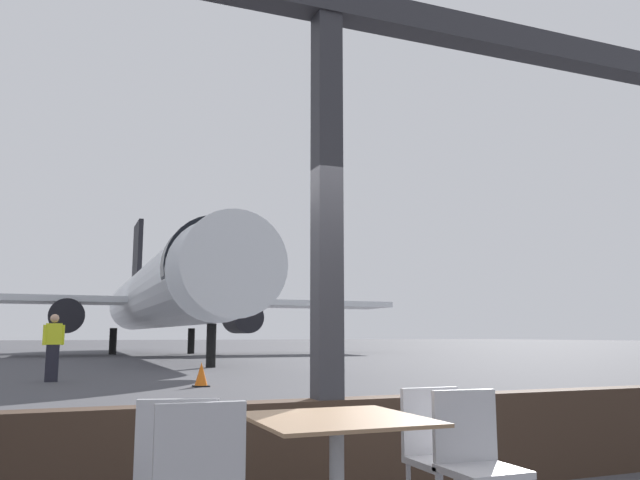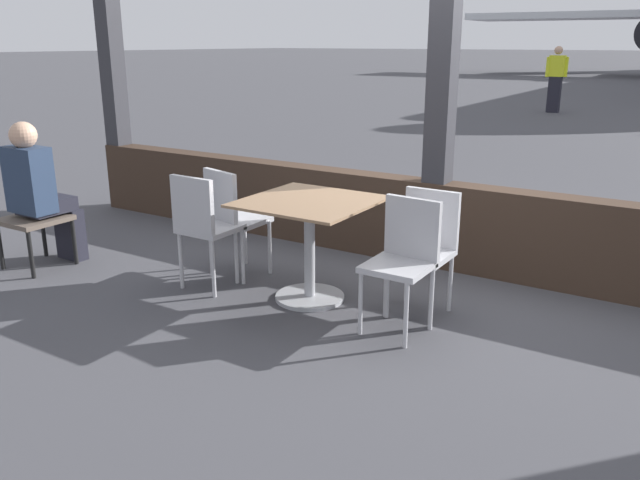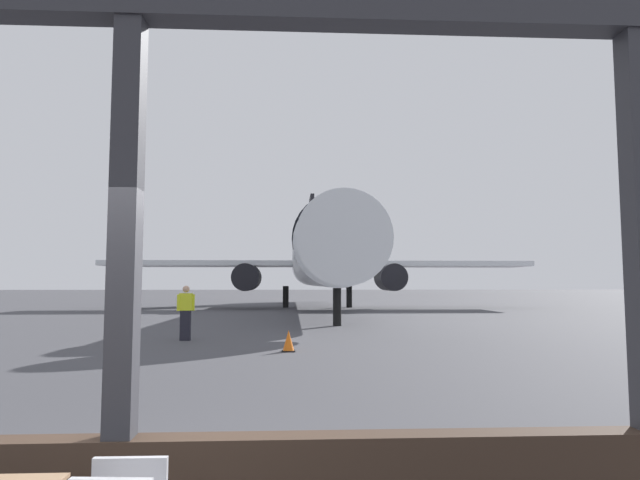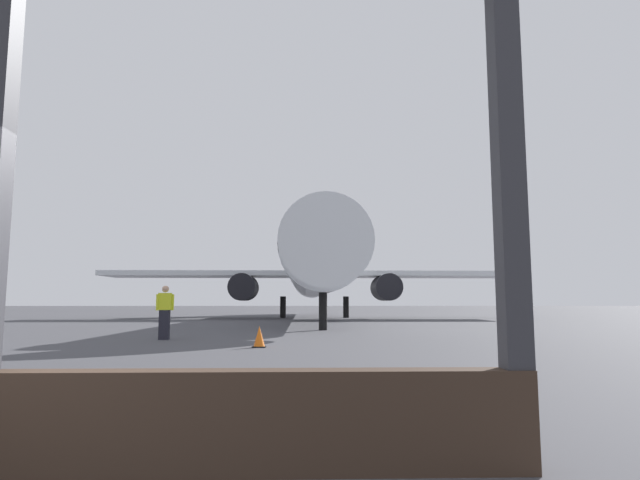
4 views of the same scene
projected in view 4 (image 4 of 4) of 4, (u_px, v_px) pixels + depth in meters
ground_plane at (275, 317)px, 43.41m from camera, size 220.00×220.00×0.00m
airplane at (316, 269)px, 37.37m from camera, size 30.81×35.84×10.46m
ground_crew_worker at (165, 312)px, 17.15m from camera, size 0.53×0.29×1.74m
traffic_cone at (259, 337)px, 14.25m from camera, size 0.36×0.36×0.57m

